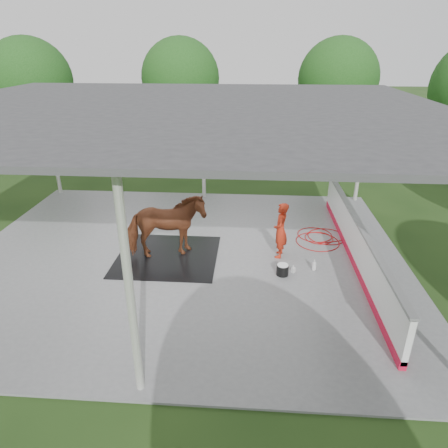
# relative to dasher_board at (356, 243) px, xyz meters

# --- Properties ---
(ground) EXTENTS (100.00, 100.00, 0.00)m
(ground) POSITION_rel_dasher_board_xyz_m (-4.60, 0.00, -0.59)
(ground) COLOR #1E3814
(concrete_slab) EXTENTS (12.00, 10.00, 0.05)m
(concrete_slab) POSITION_rel_dasher_board_xyz_m (-4.60, 0.00, -0.57)
(concrete_slab) COLOR slate
(concrete_slab) RESTS_ON ground
(pavilion_structure) EXTENTS (12.60, 10.60, 4.05)m
(pavilion_structure) POSITION_rel_dasher_board_xyz_m (-4.60, -0.00, 3.37)
(pavilion_structure) COLOR beige
(pavilion_structure) RESTS_ON ground
(dasher_board) EXTENTS (0.16, 8.00, 1.15)m
(dasher_board) POSITION_rel_dasher_board_xyz_m (0.00, 0.00, 0.00)
(dasher_board) COLOR red
(dasher_board) RESTS_ON concrete_slab
(tree_belt) EXTENTS (28.00, 28.00, 5.80)m
(tree_belt) POSITION_rel_dasher_board_xyz_m (-4.30, 0.90, 3.20)
(tree_belt) COLOR #382314
(tree_belt) RESTS_ON ground
(rubber_mat) EXTENTS (2.73, 2.56, 0.02)m
(rubber_mat) POSITION_rel_dasher_board_xyz_m (-5.06, -0.12, -0.53)
(rubber_mat) COLOR black
(rubber_mat) RESTS_ON concrete_slab
(horse) EXTENTS (2.29, 1.53, 1.77)m
(horse) POSITION_rel_dasher_board_xyz_m (-5.06, -0.12, 0.36)
(horse) COLOR brown
(horse) RESTS_ON rubber_mat
(handler) EXTENTS (0.45, 0.62, 1.55)m
(handler) POSITION_rel_dasher_board_xyz_m (-1.98, 0.14, 0.23)
(handler) COLOR #B02612
(handler) RESTS_ON concrete_slab
(wash_bucket) EXTENTS (0.31, 0.31, 0.29)m
(wash_bucket) POSITION_rel_dasher_board_xyz_m (-1.96, -0.86, -0.39)
(wash_bucket) COLOR black
(wash_bucket) RESTS_ON concrete_slab
(soap_bottle_a) EXTENTS (0.12, 0.12, 0.30)m
(soap_bottle_a) POSITION_rel_dasher_board_xyz_m (-1.13, -0.57, -0.39)
(soap_bottle_a) COLOR silver
(soap_bottle_a) RESTS_ON concrete_slab
(soap_bottle_b) EXTENTS (0.13, 0.13, 0.20)m
(soap_bottle_b) POSITION_rel_dasher_board_xyz_m (-1.67, -0.72, -0.44)
(soap_bottle_b) COLOR #338CD8
(soap_bottle_b) RESTS_ON concrete_slab
(hose_coil) EXTENTS (2.17, 1.63, 0.02)m
(hose_coil) POSITION_rel_dasher_board_xyz_m (-0.70, 1.31, -0.53)
(hose_coil) COLOR #A70C0B
(hose_coil) RESTS_ON concrete_slab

